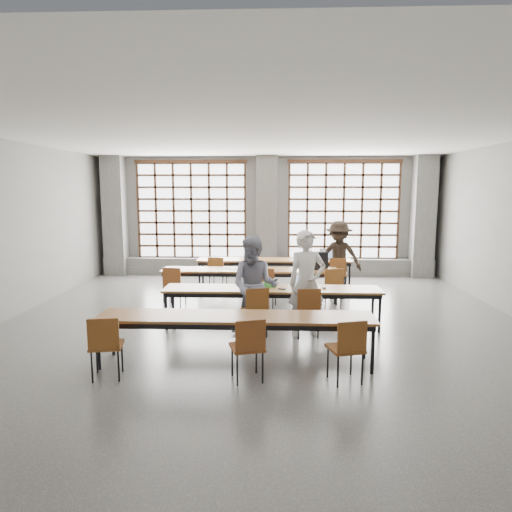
% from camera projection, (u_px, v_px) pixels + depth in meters
% --- Properties ---
extents(floor, '(11.00, 11.00, 0.00)m').
position_uv_depth(floor, '(262.00, 328.00, 8.41)').
color(floor, '#4E4E4C').
rests_on(floor, ground).
extents(ceiling, '(11.00, 11.00, 0.00)m').
position_uv_depth(ceiling, '(262.00, 133.00, 7.90)').
color(ceiling, silver).
rests_on(ceiling, floor).
extents(wall_back, '(10.00, 0.00, 10.00)m').
position_uv_depth(wall_back, '(267.00, 216.00, 13.59)').
color(wall_back, slate).
rests_on(wall_back, floor).
extents(wall_front, '(10.00, 0.00, 10.00)m').
position_uv_depth(wall_front, '(238.00, 322.00, 2.72)').
color(wall_front, slate).
rests_on(wall_front, floor).
extents(column_left, '(0.60, 0.55, 3.50)m').
position_uv_depth(column_left, '(115.00, 216.00, 13.49)').
color(column_left, '#51514F').
rests_on(column_left, floor).
extents(column_mid, '(0.60, 0.55, 3.50)m').
position_uv_depth(column_mid, '(267.00, 217.00, 13.31)').
color(column_mid, '#51514F').
rests_on(column_mid, floor).
extents(column_right, '(0.60, 0.55, 3.50)m').
position_uv_depth(column_right, '(423.00, 217.00, 13.14)').
color(column_right, '#51514F').
rests_on(column_right, floor).
extents(window_left, '(3.32, 0.12, 3.00)m').
position_uv_depth(window_left, '(192.00, 211.00, 13.58)').
color(window_left, white).
rests_on(window_left, wall_back).
extents(window_right, '(3.32, 0.12, 3.00)m').
position_uv_depth(window_right, '(343.00, 211.00, 13.40)').
color(window_right, white).
rests_on(window_right, wall_back).
extents(sill_ledge, '(9.80, 0.35, 0.50)m').
position_uv_depth(sill_ledge, '(267.00, 267.00, 13.61)').
color(sill_ledge, '#51514F').
rests_on(sill_ledge, floor).
extents(desk_row_a, '(4.00, 0.70, 0.73)m').
position_uv_depth(desk_row_a, '(274.00, 262.00, 11.90)').
color(desk_row_a, brown).
rests_on(desk_row_a, floor).
extents(desk_row_b, '(4.00, 0.70, 0.73)m').
position_uv_depth(desk_row_b, '(250.00, 272.00, 10.42)').
color(desk_row_b, brown).
rests_on(desk_row_b, floor).
extents(desk_row_c, '(4.00, 0.70, 0.73)m').
position_uv_depth(desk_row_c, '(272.00, 291.00, 8.43)').
color(desk_row_c, brown).
rests_on(desk_row_c, floor).
extents(desk_row_d, '(4.00, 0.70, 0.73)m').
position_uv_depth(desk_row_d, '(236.00, 320.00, 6.59)').
color(desk_row_d, brown).
rests_on(desk_row_d, floor).
extents(chair_back_left, '(0.49, 0.49, 0.88)m').
position_uv_depth(chair_back_left, '(217.00, 270.00, 11.35)').
color(chair_back_left, brown).
rests_on(chair_back_left, floor).
extents(chair_back_mid, '(0.49, 0.49, 0.88)m').
position_uv_depth(chair_back_mid, '(307.00, 271.00, 11.26)').
color(chair_back_mid, brown).
rests_on(chair_back_mid, floor).
extents(chair_back_right, '(0.50, 0.50, 0.88)m').
position_uv_depth(chair_back_right, '(338.00, 271.00, 11.23)').
color(chair_back_right, brown).
rests_on(chair_back_right, floor).
extents(chair_mid_left, '(0.48, 0.48, 0.88)m').
position_uv_depth(chair_mid_left, '(174.00, 282.00, 9.88)').
color(chair_mid_left, brown).
rests_on(chair_mid_left, floor).
extents(chair_mid_centre, '(0.49, 0.49, 0.88)m').
position_uv_depth(chair_mid_centre, '(266.00, 283.00, 9.80)').
color(chair_mid_centre, brown).
rests_on(chair_mid_centre, floor).
extents(chair_mid_right, '(0.47, 0.47, 0.88)m').
position_uv_depth(chair_mid_right, '(332.00, 284.00, 9.74)').
color(chair_mid_right, brown).
rests_on(chair_mid_right, floor).
extents(chair_front_left, '(0.52, 0.52, 0.88)m').
position_uv_depth(chair_front_left, '(256.00, 307.00, 7.84)').
color(chair_front_left, brown).
rests_on(chair_front_left, floor).
extents(chair_front_right, '(0.48, 0.48, 0.88)m').
position_uv_depth(chair_front_right, '(308.00, 307.00, 7.81)').
color(chair_front_right, maroon).
rests_on(chair_front_right, floor).
extents(chair_near_left, '(0.49, 0.49, 0.88)m').
position_uv_depth(chair_near_left, '(105.00, 341.00, 6.06)').
color(chair_near_left, brown).
rests_on(chair_near_left, floor).
extents(chair_near_mid, '(0.52, 0.52, 0.88)m').
position_uv_depth(chair_near_mid, '(248.00, 343.00, 5.99)').
color(chair_near_mid, brown).
rests_on(chair_near_mid, floor).
extents(chair_near_right, '(0.52, 0.52, 0.88)m').
position_uv_depth(chair_near_right, '(348.00, 344.00, 5.93)').
color(chair_near_right, brown).
rests_on(chair_near_right, floor).
extents(student_male, '(0.77, 0.61, 1.85)m').
position_uv_depth(student_male, '(307.00, 284.00, 7.88)').
color(student_male, silver).
rests_on(student_male, floor).
extents(student_female, '(0.93, 0.78, 1.74)m').
position_uv_depth(student_female, '(255.00, 286.00, 7.92)').
color(student_female, '#181D48').
rests_on(student_female, floor).
extents(student_back, '(1.29, 0.99, 1.77)m').
position_uv_depth(student_back, '(338.00, 257.00, 11.31)').
color(student_back, black).
rests_on(student_back, floor).
extents(laptop_front, '(0.37, 0.32, 0.26)m').
position_uv_depth(laptop_front, '(302.00, 284.00, 8.50)').
color(laptop_front, silver).
rests_on(laptop_front, desk_row_c).
extents(laptop_back, '(0.42, 0.37, 0.26)m').
position_uv_depth(laptop_back, '(326.00, 257.00, 11.93)').
color(laptop_back, '#A9AAAE').
rests_on(laptop_back, desk_row_a).
extents(mouse, '(0.11, 0.08, 0.04)m').
position_uv_depth(mouse, '(324.00, 288.00, 8.36)').
color(mouse, white).
rests_on(mouse, desk_row_c).
extents(green_box, '(0.25, 0.10, 0.09)m').
position_uv_depth(green_box, '(269.00, 285.00, 8.50)').
color(green_box, green).
rests_on(green_box, desk_row_c).
extents(phone, '(0.14, 0.10, 0.01)m').
position_uv_depth(phone, '(282.00, 289.00, 8.32)').
color(phone, black).
rests_on(phone, desk_row_c).
extents(paper_sheet_a, '(0.36, 0.32, 0.00)m').
position_uv_depth(paper_sheet_a, '(224.00, 269.00, 10.48)').
color(paper_sheet_a, silver).
rests_on(paper_sheet_a, desk_row_b).
extents(paper_sheet_b, '(0.36, 0.34, 0.00)m').
position_uv_depth(paper_sheet_b, '(236.00, 269.00, 10.37)').
color(paper_sheet_b, white).
rests_on(paper_sheet_b, desk_row_b).
extents(paper_sheet_c, '(0.33, 0.26, 0.00)m').
position_uv_depth(paper_sheet_c, '(254.00, 269.00, 10.41)').
color(paper_sheet_c, white).
rests_on(paper_sheet_c, desk_row_b).
extents(backpack, '(0.37, 0.30, 0.40)m').
position_uv_depth(backpack, '(320.00, 261.00, 10.37)').
color(backpack, black).
rests_on(backpack, desk_row_b).
extents(plastic_bag, '(0.31, 0.28, 0.29)m').
position_uv_depth(plastic_bag, '(309.00, 254.00, 11.88)').
color(plastic_bag, white).
rests_on(plastic_bag, desk_row_a).
extents(red_pouch, '(0.22, 0.14, 0.06)m').
position_uv_depth(red_pouch, '(106.00, 342.00, 6.14)').
color(red_pouch, '#A81429').
rests_on(red_pouch, chair_near_left).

